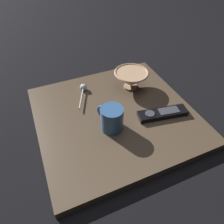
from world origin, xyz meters
TOP-DOWN VIEW (x-y plane):
  - ground_plane at (0.00, 0.00)m, footprint 6.00×6.00m
  - table at (0.00, 0.00)m, footprint 0.59×0.57m
  - cereal_bowl at (-0.13, -0.12)m, footprint 0.15×0.15m
  - coffee_mug at (0.04, 0.06)m, footprint 0.08×0.11m
  - teaspoon at (0.07, -0.17)m, footprint 0.07×0.14m
  - tv_remote_near at (-0.16, 0.08)m, footprint 0.20×0.08m

SIDE VIEW (x-z plane):
  - ground_plane at x=0.00m, z-range 0.00..0.00m
  - table at x=0.00m, z-range 0.00..0.03m
  - tv_remote_near at x=-0.16m, z-range 0.03..0.05m
  - teaspoon at x=0.07m, z-range 0.03..0.06m
  - cereal_bowl at x=-0.13m, z-range 0.04..0.12m
  - coffee_mug at x=0.04m, z-range 0.03..0.12m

